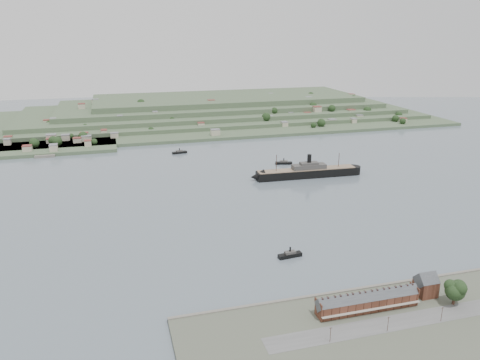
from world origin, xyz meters
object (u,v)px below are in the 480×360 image
object	(u,v)px
terrace_row	(367,301)
steamship	(304,172)
gabled_building	(426,285)
fig_tree	(456,290)
tugboat	(290,255)

from	to	relation	value
terrace_row	steamship	distance (m)	231.18
gabled_building	fig_tree	bearing A→B (deg)	-53.91
steamship	fig_tree	distance (m)	232.07
terrace_row	tugboat	bearing A→B (deg)	102.72
gabled_building	steamship	world-z (taller)	steamship
terrace_row	tugboat	size ratio (longest dim) A/B	3.45
terrace_row	gabled_building	xyz separation A→B (m)	(37.50, 4.02, 1.34)
tugboat	fig_tree	world-z (taller)	fig_tree
terrace_row	gabled_building	distance (m)	37.74
steamship	tugboat	world-z (taller)	steamship
terrace_row	fig_tree	size ratio (longest dim) A/B	3.89
steamship	fig_tree	xyz separation A→B (m)	(-13.37, -231.61, 5.66)
gabled_building	fig_tree	xyz separation A→B (m)	(9.00, -12.34, 2.54)
fig_tree	steamship	bearing A→B (deg)	86.70
tugboat	fig_tree	distance (m)	99.05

